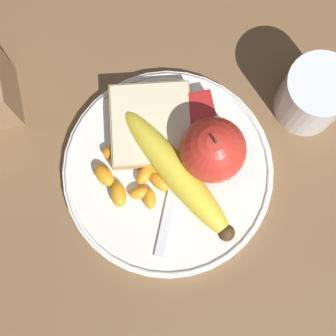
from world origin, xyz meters
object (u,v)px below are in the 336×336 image
(fork, at_px, (176,175))
(jam_packet, at_px, (200,109))
(juice_glass, at_px, (313,96))
(bread_slice, at_px, (151,125))
(apple, at_px, (213,150))
(banana, at_px, (178,175))
(plate, at_px, (168,172))

(fork, xyz_separation_m, jam_packet, (-0.08, 0.05, 0.01))
(juice_glass, height_order, fork, juice_glass)
(bread_slice, bearing_deg, juice_glass, 87.19)
(apple, height_order, banana, apple)
(plate, relative_size, bread_slice, 2.21)
(apple, distance_m, bread_slice, 0.09)
(fork, distance_m, jam_packet, 0.09)
(plate, xyz_separation_m, fork, (0.01, 0.01, 0.01))
(plate, bearing_deg, apple, 96.50)
(fork, bearing_deg, apple, -48.95)
(banana, height_order, bread_slice, banana)
(plate, distance_m, banana, 0.03)
(banana, bearing_deg, plate, -135.30)
(juice_glass, height_order, apple, apple)
(juice_glass, relative_size, jam_packet, 2.19)
(banana, bearing_deg, apple, 110.17)
(banana, bearing_deg, jam_packet, 149.48)
(apple, bearing_deg, jam_packet, -179.93)
(banana, xyz_separation_m, fork, (-0.00, -0.00, -0.02))
(plate, distance_m, fork, 0.01)
(juice_glass, distance_m, apple, 0.14)
(apple, relative_size, banana, 0.46)
(plate, relative_size, apple, 2.97)
(bread_slice, bearing_deg, plate, 8.47)
(apple, xyz_separation_m, fork, (0.01, -0.05, -0.04))
(juice_glass, xyz_separation_m, bread_slice, (-0.01, -0.20, -0.02))
(apple, bearing_deg, fork, -72.97)
(fork, height_order, jam_packet, jam_packet)
(plate, bearing_deg, jam_packet, 140.15)
(fork, bearing_deg, jam_packet, -8.08)
(plate, xyz_separation_m, apple, (-0.01, 0.06, 0.04))
(juice_glass, height_order, jam_packet, juice_glass)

